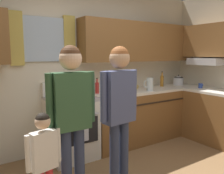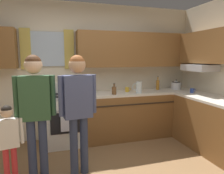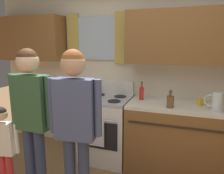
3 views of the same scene
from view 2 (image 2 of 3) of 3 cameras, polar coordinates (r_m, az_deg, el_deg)
back_wall_unit at (r=4.00m, az=-7.56°, el=6.73°), size 4.60×0.42×2.60m
kitchen_counter_run at (r=4.01m, az=15.01°, el=-8.24°), size 2.32×2.10×0.90m
stove_oven at (r=3.84m, az=-12.93°, el=-8.61°), size 0.65×0.67×1.10m
bottle_squat_brown at (r=3.70m, az=0.60°, el=-0.92°), size 0.08×0.08×0.21m
bottle_sauce_red at (r=3.85m, az=-6.10°, el=-0.38°), size 0.06×0.06×0.25m
bottle_oil_amber at (r=4.36m, az=12.70°, el=0.67°), size 0.06×0.06×0.29m
mug_cobalt_blue at (r=4.16m, az=21.56°, el=-0.96°), size 0.11×0.07×0.08m
mug_mustard_yellow at (r=4.02m, az=4.32°, el=-0.69°), size 0.12×0.08×0.09m
stovetop_kettle at (r=4.54m, az=17.53°, el=0.61°), size 0.27×0.20×0.21m
water_pitcher at (r=3.89m, az=7.48°, el=-0.06°), size 0.19×0.11×0.22m
adult_holding_child at (r=2.72m, az=-20.72°, el=-4.12°), size 0.50×0.22×1.60m
adult_in_plaid at (r=2.67m, az=-9.52°, el=-3.93°), size 0.49×0.22×1.60m
small_child at (r=2.77m, az=-27.03°, el=-12.23°), size 0.33×0.14×1.01m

